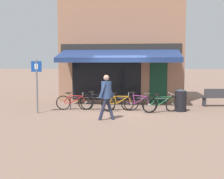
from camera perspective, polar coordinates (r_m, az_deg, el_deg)
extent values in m
plane|color=#846656|center=(12.35, 1.17, -4.38)|extent=(160.00, 160.00, 0.00)
cube|color=#9E7056|center=(16.29, 2.07, 8.94)|extent=(6.66, 3.00, 6.19)
cube|color=black|center=(14.85, -1.17, 2.09)|extent=(3.66, 0.04, 2.17)
cube|color=#143D28|center=(14.78, 9.39, 1.28)|extent=(0.90, 0.04, 2.10)
cube|color=#282623|center=(14.77, 1.66, 8.42)|extent=(6.32, 0.06, 0.44)
cube|color=navy|center=(13.87, 1.38, 7.26)|extent=(5.99, 1.83, 0.50)
cube|color=navy|center=(12.96, 1.05, 5.94)|extent=(5.99, 0.03, 0.20)
cylinder|color=#47494F|center=(12.45, 1.15, -1.75)|extent=(4.38, 0.04, 0.04)
cylinder|color=#47494F|center=(12.84, -8.43, -2.82)|extent=(0.04, 0.04, 0.55)
cylinder|color=#47494F|center=(12.49, 10.99, -3.10)|extent=(0.04, 0.04, 0.55)
torus|color=black|center=(12.65, -5.44, -2.69)|extent=(0.65, 0.12, 0.65)
cylinder|color=#9E9EA3|center=(12.65, -5.44, -2.69)|extent=(0.08, 0.07, 0.07)
torus|color=black|center=(12.79, -9.87, -2.65)|extent=(0.65, 0.12, 0.65)
cylinder|color=#9E9EA3|center=(12.79, -9.87, -2.65)|extent=(0.08, 0.07, 0.07)
cylinder|color=#B21E1E|center=(12.68, -7.14, -2.04)|extent=(0.55, 0.09, 0.35)
cylinder|color=#B21E1E|center=(12.67, -7.31, -1.29)|extent=(0.61, 0.09, 0.05)
cylinder|color=#B21E1E|center=(12.72, -8.51, -2.00)|extent=(0.11, 0.04, 0.34)
cylinder|color=#B21E1E|center=(12.76, -9.10, -2.70)|extent=(0.35, 0.07, 0.05)
cylinder|color=#B21E1E|center=(12.75, -9.28, -1.96)|extent=(0.30, 0.07, 0.34)
cylinder|color=#B21E1E|center=(12.64, -5.69, -2.01)|extent=(0.14, 0.04, 0.31)
cylinder|color=#9E9EA3|center=(12.71, -8.75, -1.03)|extent=(0.05, 0.03, 0.11)
cube|color=black|center=(12.71, -8.82, -0.71)|extent=(0.25, 0.12, 0.05)
cylinder|color=#9E9EA3|center=(12.62, -5.94, -1.01)|extent=(0.03, 0.03, 0.14)
cylinder|color=#9E9EA3|center=(12.62, -5.94, -0.70)|extent=(0.07, 0.52, 0.03)
torus|color=black|center=(12.13, -0.78, -2.87)|extent=(0.68, 0.29, 0.71)
cylinder|color=#9E9EA3|center=(12.13, -0.78, -2.87)|extent=(0.09, 0.08, 0.07)
torus|color=black|center=(12.66, -5.14, -2.54)|extent=(0.68, 0.29, 0.71)
cylinder|color=#9E9EA3|center=(12.66, -5.14, -2.54)|extent=(0.09, 0.08, 0.07)
cylinder|color=black|center=(12.30, -2.49, -2.02)|extent=(0.58, 0.24, 0.38)
cylinder|color=black|center=(12.30, -2.66, -1.16)|extent=(0.64, 0.26, 0.05)
cylinder|color=black|center=(12.46, -3.83, -1.89)|extent=(0.12, 0.07, 0.37)
cylinder|color=black|center=(12.56, -4.41, -2.64)|extent=(0.37, 0.16, 0.05)
cylinder|color=black|center=(12.56, -4.57, -1.80)|extent=(0.31, 0.15, 0.37)
cylinder|color=black|center=(12.14, -1.03, -2.08)|extent=(0.15, 0.08, 0.34)
cylinder|color=#9E9EA3|center=(12.46, -4.06, -0.81)|extent=(0.06, 0.04, 0.11)
cube|color=black|center=(12.46, -4.12, -0.49)|extent=(0.26, 0.18, 0.05)
cylinder|color=#9E9EA3|center=(12.13, -1.29, -0.96)|extent=(0.03, 0.03, 0.14)
cylinder|color=#9E9EA3|center=(12.13, -1.29, -0.63)|extent=(0.20, 0.50, 0.03)
torus|color=black|center=(12.40, 3.91, -2.83)|extent=(0.66, 0.12, 0.66)
cylinder|color=#9E9EA3|center=(12.40, 3.91, -2.83)|extent=(0.07, 0.07, 0.07)
torus|color=black|center=(12.40, -0.76, -2.81)|extent=(0.66, 0.12, 0.66)
cylinder|color=#9E9EA3|center=(12.40, -0.76, -2.81)|extent=(0.07, 0.07, 0.07)
cylinder|color=orange|center=(12.37, 2.13, -2.17)|extent=(0.56, 0.06, 0.35)
cylinder|color=orange|center=(12.34, 1.96, -1.40)|extent=(0.62, 0.08, 0.05)
cylinder|color=orange|center=(12.37, 0.69, -2.13)|extent=(0.12, 0.06, 0.34)
cylinder|color=orange|center=(12.40, 0.05, -2.85)|extent=(0.36, 0.06, 0.05)
cylinder|color=orange|center=(12.37, -0.12, -2.09)|extent=(0.30, 0.04, 0.34)
cylinder|color=orange|center=(12.37, 3.65, -2.13)|extent=(0.15, 0.06, 0.32)
cylinder|color=#9E9EA3|center=(12.33, 0.45, -1.13)|extent=(0.06, 0.04, 0.11)
cube|color=black|center=(12.32, 0.38, -0.81)|extent=(0.25, 0.12, 0.05)
cylinder|color=#9E9EA3|center=(12.33, 3.40, -1.11)|extent=(0.03, 0.03, 0.14)
cylinder|color=#9E9EA3|center=(12.32, 3.41, -0.79)|extent=(0.06, 0.52, 0.05)
torus|color=black|center=(12.01, 7.52, -3.04)|extent=(0.66, 0.41, 0.70)
cylinder|color=#9E9EA3|center=(12.01, 7.52, -3.04)|extent=(0.09, 0.09, 0.07)
torus|color=black|center=(12.52, 3.13, -2.65)|extent=(0.66, 0.41, 0.70)
cylinder|color=#9E9EA3|center=(12.52, 3.13, -2.65)|extent=(0.09, 0.09, 0.07)
cylinder|color=#892D7A|center=(12.18, 5.84, -2.17)|extent=(0.55, 0.28, 0.37)
cylinder|color=#892D7A|center=(12.19, 5.72, -1.32)|extent=(0.60, 0.34, 0.05)
cylinder|color=#892D7A|center=(12.34, 4.50, -2.02)|extent=(0.11, 0.11, 0.37)
cylinder|color=#892D7A|center=(12.42, 3.87, -2.76)|extent=(0.35, 0.21, 0.05)
cylinder|color=#892D7A|center=(12.43, 3.75, -1.92)|extent=(0.31, 0.16, 0.36)
cylinder|color=#892D7A|center=(12.03, 7.31, -2.25)|extent=(0.14, 0.12, 0.34)
cylinder|color=#9E9EA3|center=(12.36, 4.32, -0.94)|extent=(0.06, 0.05, 0.11)
cube|color=black|center=(12.36, 4.28, -0.61)|extent=(0.26, 0.20, 0.06)
cylinder|color=#9E9EA3|center=(12.04, 7.11, -1.12)|extent=(0.04, 0.04, 0.14)
cylinder|color=#9E9EA3|center=(12.04, 7.13, -0.79)|extent=(0.26, 0.47, 0.06)
torus|color=black|center=(12.40, 12.23, -2.88)|extent=(0.68, 0.41, 0.68)
cylinder|color=#9E9EA3|center=(12.40, 12.23, -2.88)|extent=(0.09, 0.09, 0.08)
torus|color=black|center=(11.88, 7.80, -3.17)|extent=(0.68, 0.41, 0.68)
cylinder|color=#9E9EA3|center=(11.88, 7.80, -3.17)|extent=(0.09, 0.09, 0.08)
cylinder|color=#23703D|center=(12.16, 10.65, -2.30)|extent=(0.57, 0.24, 0.36)
cylinder|color=#23703D|center=(12.09, 10.55, -1.50)|extent=(0.61, 0.31, 0.05)
cylinder|color=#23703D|center=(11.99, 9.28, -2.35)|extent=(0.10, 0.12, 0.36)
cylinder|color=#23703D|center=(11.97, 8.60, -3.16)|extent=(0.36, 0.19, 0.05)
cylinder|color=#23703D|center=(11.90, 8.49, -2.35)|extent=(0.32, 0.13, 0.36)
cylinder|color=#23703D|center=(12.33, 12.06, -2.18)|extent=(0.14, 0.13, 0.33)
cylinder|color=#9E9EA3|center=(11.91, 9.13, -1.31)|extent=(0.05, 0.06, 0.11)
cube|color=black|center=(11.89, 9.10, -0.98)|extent=(0.26, 0.20, 0.06)
cylinder|color=#9E9EA3|center=(12.25, 11.92, -1.15)|extent=(0.04, 0.05, 0.14)
cylinder|color=#9E9EA3|center=(12.23, 11.95, -0.83)|extent=(0.24, 0.48, 0.09)
cylinder|color=#282D47|center=(10.49, -0.41, -3.95)|extent=(0.36, 0.15, 0.83)
cylinder|color=#282D47|center=(10.35, -1.91, -4.09)|extent=(0.36, 0.15, 0.83)
cylinder|color=#334C7F|center=(10.32, -1.16, -0.11)|extent=(0.41, 0.41, 0.63)
sphere|color=tan|center=(10.29, -1.16, 2.40)|extent=(0.21, 0.21, 0.21)
cylinder|color=#334C7F|center=(10.14, -1.94, -0.22)|extent=(0.30, 0.15, 0.56)
cylinder|color=#334C7F|center=(10.51, -0.41, -0.01)|extent=(0.30, 0.15, 0.56)
cylinder|color=black|center=(12.57, 13.75, -2.30)|extent=(0.50, 0.50, 0.90)
cone|color=#33353A|center=(12.51, 13.81, -0.03)|extent=(0.51, 0.51, 0.10)
cylinder|color=slate|center=(12.10, -15.00, 0.56)|extent=(0.07, 0.07, 2.24)
cube|color=#14429E|center=(12.05, -15.12, 4.54)|extent=(0.44, 0.02, 0.44)
cube|color=white|center=(12.04, -15.14, 4.54)|extent=(0.14, 0.01, 0.22)
cube|color=#38383D|center=(14.56, 20.92, -1.44)|extent=(1.64, 0.64, 0.06)
cube|color=#38383D|center=(14.37, 21.24, -0.66)|extent=(1.59, 0.25, 0.40)
cube|color=#38383D|center=(14.34, 18.22, -2.37)|extent=(0.12, 0.36, 0.45)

